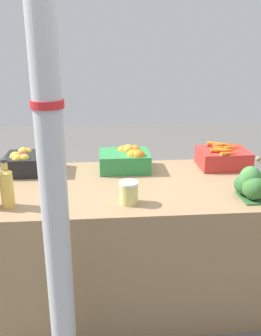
{
  "coord_description": "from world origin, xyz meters",
  "views": [
    {
      "loc": [
        -0.18,
        -2.05,
        1.56
      ],
      "look_at": [
        0.0,
        0.0,
        0.85
      ],
      "focal_mm": 40.0,
      "sensor_mm": 36.0,
      "label": 1
    }
  ],
  "objects_px": {
    "carrot_crate": "(223,157)",
    "broccoli_pile": "(251,185)",
    "juice_bottle_golden": "(7,187)",
    "pickle_jar": "(129,193)",
    "orange_crate": "(126,159)",
    "support_pole": "(50,135)",
    "apple_crate": "(32,162)"
  },
  "relations": [
    {
      "from": "juice_bottle_golden",
      "to": "pickle_jar",
      "type": "relative_size",
      "value": 2.12
    },
    {
      "from": "apple_crate",
      "to": "support_pole",
      "type": "bearing_deg",
      "value": -74.82
    },
    {
      "from": "apple_crate",
      "to": "orange_crate",
      "type": "distance_m",
      "value": 0.61
    },
    {
      "from": "support_pole",
      "to": "carrot_crate",
      "type": "xyz_separation_m",
      "value": [
        1.01,
        0.91,
        -0.4
      ]
    },
    {
      "from": "juice_bottle_golden",
      "to": "pickle_jar",
      "type": "distance_m",
      "value": 0.62
    },
    {
      "from": "apple_crate",
      "to": "broccoli_pile",
      "type": "height_order",
      "value": "broccoli_pile"
    },
    {
      "from": "support_pole",
      "to": "broccoli_pile",
      "type": "bearing_deg",
      "value": 21.97
    },
    {
      "from": "pickle_jar",
      "to": "support_pole",
      "type": "bearing_deg",
      "value": -130.99
    },
    {
      "from": "support_pole",
      "to": "juice_bottle_golden",
      "type": "distance_m",
      "value": 0.61
    },
    {
      "from": "support_pole",
      "to": "orange_crate",
      "type": "height_order",
      "value": "support_pole"
    },
    {
      "from": "orange_crate",
      "to": "carrot_crate",
      "type": "bearing_deg",
      "value": 0.23
    },
    {
      "from": "carrot_crate",
      "to": "broccoli_pile",
      "type": "relative_size",
      "value": 1.3
    },
    {
      "from": "support_pole",
      "to": "orange_crate",
      "type": "distance_m",
      "value": 1.06
    },
    {
      "from": "apple_crate",
      "to": "juice_bottle_golden",
      "type": "relative_size",
      "value": 1.27
    },
    {
      "from": "carrot_crate",
      "to": "juice_bottle_golden",
      "type": "relative_size",
      "value": 1.27
    },
    {
      "from": "orange_crate",
      "to": "carrot_crate",
      "type": "xyz_separation_m",
      "value": [
        0.65,
        0.0,
        -0.01
      ]
    },
    {
      "from": "apple_crate",
      "to": "broccoli_pile",
      "type": "bearing_deg",
      "value": -22.69
    },
    {
      "from": "juice_bottle_golden",
      "to": "pickle_jar",
      "type": "xyz_separation_m",
      "value": [
        0.62,
        -0.02,
        -0.05
      ]
    },
    {
      "from": "broccoli_pile",
      "to": "apple_crate",
      "type": "bearing_deg",
      "value": 157.31
    },
    {
      "from": "support_pole",
      "to": "broccoli_pile",
      "type": "xyz_separation_m",
      "value": [
        0.99,
        0.4,
        -0.39
      ]
    },
    {
      "from": "carrot_crate",
      "to": "juice_bottle_golden",
      "type": "bearing_deg",
      "value": -158.2
    },
    {
      "from": "orange_crate",
      "to": "broccoli_pile",
      "type": "distance_m",
      "value": 0.81
    },
    {
      "from": "broccoli_pile",
      "to": "pickle_jar",
      "type": "xyz_separation_m",
      "value": [
        -0.66,
        -0.02,
        -0.02
      ]
    },
    {
      "from": "broccoli_pile",
      "to": "carrot_crate",
      "type": "bearing_deg",
      "value": 87.85
    },
    {
      "from": "apple_crate",
      "to": "carrot_crate",
      "type": "relative_size",
      "value": 1.0
    },
    {
      "from": "broccoli_pile",
      "to": "juice_bottle_golden",
      "type": "xyz_separation_m",
      "value": [
        -1.27,
        -0.0,
        0.03
      ]
    },
    {
      "from": "support_pole",
      "to": "juice_bottle_golden",
      "type": "height_order",
      "value": "support_pole"
    },
    {
      "from": "broccoli_pile",
      "to": "juice_bottle_golden",
      "type": "distance_m",
      "value": 1.27
    },
    {
      "from": "support_pole",
      "to": "juice_bottle_golden",
      "type": "xyz_separation_m",
      "value": [
        -0.28,
        0.4,
        -0.36
      ]
    },
    {
      "from": "apple_crate",
      "to": "pickle_jar",
      "type": "distance_m",
      "value": 0.79
    },
    {
      "from": "apple_crate",
      "to": "pickle_jar",
      "type": "xyz_separation_m",
      "value": [
        0.58,
        -0.53,
        -0.01
      ]
    },
    {
      "from": "carrot_crate",
      "to": "pickle_jar",
      "type": "relative_size",
      "value": 2.69
    }
  ]
}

